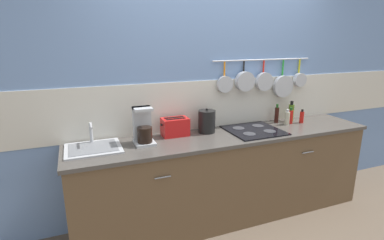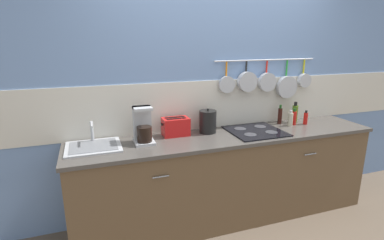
{
  "view_description": "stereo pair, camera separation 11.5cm",
  "coord_description": "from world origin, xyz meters",
  "px_view_note": "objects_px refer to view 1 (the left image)",
  "views": [
    {
      "loc": [
        -1.37,
        -2.47,
        1.83
      ],
      "look_at": [
        -0.39,
        0.0,
        1.1
      ],
      "focal_mm": 28.0,
      "sensor_mm": 36.0,
      "label": 1
    },
    {
      "loc": [
        -1.26,
        -2.51,
        1.83
      ],
      "look_at": [
        -0.39,
        0.0,
        1.1
      ],
      "focal_mm": 28.0,
      "sensor_mm": 36.0,
      "label": 2
    }
  ],
  "objects_px": {
    "bottle_hot_sauce": "(291,116)",
    "bottle_olive_oil": "(302,117)",
    "kettle": "(207,121)",
    "coffee_maker": "(143,128)",
    "bottle_sesame_oil": "(287,118)",
    "toaster": "(175,127)",
    "bottle_vinegar": "(277,115)",
    "bottle_dish_soap": "(291,112)"
  },
  "relations": [
    {
      "from": "bottle_sesame_oil",
      "to": "kettle",
      "type": "bearing_deg",
      "value": 175.27
    },
    {
      "from": "kettle",
      "to": "coffee_maker",
      "type": "bearing_deg",
      "value": -172.95
    },
    {
      "from": "coffee_maker",
      "to": "bottle_sesame_oil",
      "type": "relative_size",
      "value": 1.94
    },
    {
      "from": "toaster",
      "to": "bottle_vinegar",
      "type": "distance_m",
      "value": 1.2
    },
    {
      "from": "bottle_sesame_oil",
      "to": "bottle_olive_oil",
      "type": "relative_size",
      "value": 1.1
    },
    {
      "from": "bottle_vinegar",
      "to": "bottle_hot_sauce",
      "type": "xyz_separation_m",
      "value": [
        0.13,
        -0.08,
        -0.01
      ]
    },
    {
      "from": "bottle_sesame_oil",
      "to": "toaster",
      "type": "bearing_deg",
      "value": 175.86
    },
    {
      "from": "toaster",
      "to": "bottle_olive_oil",
      "type": "relative_size",
      "value": 1.75
    },
    {
      "from": "kettle",
      "to": "bottle_olive_oil",
      "type": "xyz_separation_m",
      "value": [
        1.13,
        -0.08,
        -0.04
      ]
    },
    {
      "from": "coffee_maker",
      "to": "bottle_sesame_oil",
      "type": "bearing_deg",
      "value": 0.17
    },
    {
      "from": "toaster",
      "to": "bottle_hot_sauce",
      "type": "distance_m",
      "value": 1.33
    },
    {
      "from": "bottle_sesame_oil",
      "to": "bottle_hot_sauce",
      "type": "relative_size",
      "value": 0.95
    },
    {
      "from": "bottle_olive_oil",
      "to": "bottle_vinegar",
      "type": "bearing_deg",
      "value": 157.27
    },
    {
      "from": "bottle_sesame_oil",
      "to": "bottle_hot_sauce",
      "type": "distance_m",
      "value": 0.07
    },
    {
      "from": "kettle",
      "to": "bottle_vinegar",
      "type": "relative_size",
      "value": 1.17
    },
    {
      "from": "coffee_maker",
      "to": "bottle_dish_soap",
      "type": "distance_m",
      "value": 1.73
    },
    {
      "from": "coffee_maker",
      "to": "bottle_vinegar",
      "type": "bearing_deg",
      "value": 4.15
    },
    {
      "from": "bottle_dish_soap",
      "to": "bottle_olive_oil",
      "type": "bearing_deg",
      "value": -57.83
    },
    {
      "from": "kettle",
      "to": "bottle_vinegar",
      "type": "height_order",
      "value": "kettle"
    },
    {
      "from": "bottle_sesame_oil",
      "to": "bottle_olive_oil",
      "type": "xyz_separation_m",
      "value": [
        0.2,
        -0.0,
        -0.01
      ]
    },
    {
      "from": "bottle_hot_sauce",
      "to": "bottle_sesame_oil",
      "type": "bearing_deg",
      "value": -159.61
    },
    {
      "from": "kettle",
      "to": "bottle_hot_sauce",
      "type": "distance_m",
      "value": 1.0
    },
    {
      "from": "bottle_hot_sauce",
      "to": "kettle",
      "type": "bearing_deg",
      "value": 176.93
    },
    {
      "from": "toaster",
      "to": "bottle_olive_oil",
      "type": "height_order",
      "value": "toaster"
    },
    {
      "from": "coffee_maker",
      "to": "toaster",
      "type": "distance_m",
      "value": 0.35
    },
    {
      "from": "coffee_maker",
      "to": "kettle",
      "type": "height_order",
      "value": "coffee_maker"
    },
    {
      "from": "coffee_maker",
      "to": "kettle",
      "type": "xyz_separation_m",
      "value": [
        0.66,
        0.08,
        -0.02
      ]
    },
    {
      "from": "kettle",
      "to": "bottle_olive_oil",
      "type": "relative_size",
      "value": 1.6
    },
    {
      "from": "coffee_maker",
      "to": "toaster",
      "type": "relative_size",
      "value": 1.22
    },
    {
      "from": "coffee_maker",
      "to": "bottle_hot_sauce",
      "type": "xyz_separation_m",
      "value": [
        1.66,
        0.03,
        -0.06
      ]
    },
    {
      "from": "bottle_dish_soap",
      "to": "toaster",
      "type": "bearing_deg",
      "value": -179.55
    },
    {
      "from": "toaster",
      "to": "bottle_sesame_oil",
      "type": "xyz_separation_m",
      "value": [
        1.26,
        -0.09,
        -0.01
      ]
    },
    {
      "from": "bottle_hot_sauce",
      "to": "bottle_olive_oil",
      "type": "xyz_separation_m",
      "value": [
        0.13,
        -0.03,
        -0.01
      ]
    },
    {
      "from": "bottle_hot_sauce",
      "to": "bottle_dish_soap",
      "type": "bearing_deg",
      "value": 48.95
    },
    {
      "from": "coffee_maker",
      "to": "bottle_dish_soap",
      "type": "xyz_separation_m",
      "value": [
        1.73,
        0.11,
        -0.03
      ]
    },
    {
      "from": "bottle_dish_soap",
      "to": "bottle_olive_oil",
      "type": "distance_m",
      "value": 0.13
    },
    {
      "from": "bottle_vinegar",
      "to": "bottle_olive_oil",
      "type": "xyz_separation_m",
      "value": [
        0.26,
        -0.11,
        -0.03
      ]
    },
    {
      "from": "coffee_maker",
      "to": "kettle",
      "type": "bearing_deg",
      "value": 7.05
    },
    {
      "from": "bottle_vinegar",
      "to": "coffee_maker",
      "type": "bearing_deg",
      "value": -175.85
    },
    {
      "from": "bottle_vinegar",
      "to": "bottle_sesame_oil",
      "type": "bearing_deg",
      "value": -60.2
    },
    {
      "from": "bottle_vinegar",
      "to": "bottle_dish_soap",
      "type": "bearing_deg",
      "value": -1.21
    },
    {
      "from": "bottle_dish_soap",
      "to": "coffee_maker",
      "type": "bearing_deg",
      "value": -176.45
    }
  ]
}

